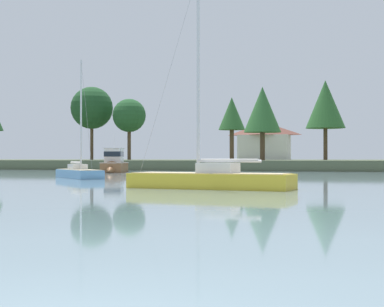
% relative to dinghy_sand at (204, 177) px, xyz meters
% --- Properties ---
extents(far_shore_bank, '(178.16, 56.48, 1.33)m').
position_rel_dinghy_sand_xyz_m(far_shore_bank, '(9.10, 54.98, 0.54)').
color(far_shore_bank, '#4C563D').
rests_on(far_shore_bank, ground).
extents(dinghy_sand, '(3.09, 2.93, 0.50)m').
position_rel_dinghy_sand_xyz_m(dinghy_sand, '(0.00, 0.00, 0.00)').
color(dinghy_sand, tan).
rests_on(dinghy_sand, ground).
extents(sailboat_yellow, '(9.09, 3.67, 12.30)m').
position_rel_dinghy_sand_xyz_m(sailboat_yellow, '(4.16, -14.44, 0.13)').
color(sailboat_yellow, gold).
rests_on(sailboat_yellow, ground).
extents(sailboat_skyblue, '(6.29, 6.39, 10.02)m').
position_rel_dinghy_sand_xyz_m(sailboat_skyblue, '(-10.09, -1.78, 0.09)').
color(sailboat_skyblue, '#669ECC').
rests_on(sailboat_skyblue, ground).
extents(cruiser_wood, '(4.59, 9.05, 5.22)m').
position_rel_dinghy_sand_xyz_m(cruiser_wood, '(-15.19, 16.88, 0.56)').
color(cruiser_wood, brown).
rests_on(cruiser_wood, ground).
extents(shore_tree_center_right, '(4.69, 4.69, 11.01)m').
position_rel_dinghy_sand_xyz_m(shore_tree_center_right, '(-9.48, 54.94, 9.20)').
color(shore_tree_center_right, brown).
rests_on(shore_tree_center_right, far_shore_bank).
extents(shore_tree_far_right, '(5.93, 5.93, 10.86)m').
position_rel_dinghy_sand_xyz_m(shore_tree_far_right, '(-27.29, 51.15, 9.03)').
color(shore_tree_far_right, brown).
rests_on(shore_tree_far_right, far_shore_bank).
extents(shore_tree_inland_a, '(7.74, 7.74, 13.40)m').
position_rel_dinghy_sand_xyz_m(shore_tree_inland_a, '(-35.18, 52.40, 10.70)').
color(shore_tree_inland_a, brown).
rests_on(shore_tree_inland_a, far_shore_bank).
extents(shore_tree_right_mid, '(6.45, 6.45, 13.09)m').
position_rel_dinghy_sand_xyz_m(shore_tree_right_mid, '(6.70, 52.55, 10.30)').
color(shore_tree_right_mid, brown).
rests_on(shore_tree_right_mid, far_shore_bank).
extents(shore_tree_left_mid, '(5.22, 5.22, 10.28)m').
position_rel_dinghy_sand_xyz_m(shore_tree_left_mid, '(-1.00, 35.65, 8.22)').
color(shore_tree_left_mid, brown).
rests_on(shore_tree_left_mid, far_shore_bank).
extents(cottage_behind_trees, '(10.38, 6.93, 7.37)m').
position_rel_dinghy_sand_xyz_m(cottage_behind_trees, '(-5.79, 68.34, 5.02)').
color(cottage_behind_trees, silver).
rests_on(cottage_behind_trees, far_shore_bank).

